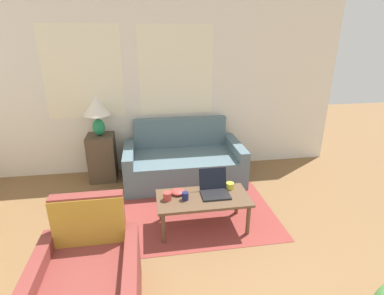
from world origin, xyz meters
name	(u,v)px	position (x,y,z in m)	size (l,w,h in m)	color
wall_back	(137,88)	(0.00, 4.22, 1.31)	(6.31, 0.06, 2.60)	white
rug	(194,200)	(0.67, 3.08, 0.00)	(1.84, 2.03, 0.01)	brown
couch	(183,163)	(0.62, 3.74, 0.26)	(1.71, 0.92, 0.86)	slate
armchair	(89,285)	(-0.41, 1.53, 0.27)	(0.77, 0.84, 0.88)	brown
side_table	(102,157)	(-0.57, 3.92, 0.35)	(0.38, 0.38, 0.69)	#4C3D2D
table_lamp	(97,109)	(-0.57, 3.92, 1.07)	(0.38, 0.38, 0.56)	#1E8451
coffee_table	(203,201)	(0.67, 2.48, 0.35)	(1.02, 0.51, 0.39)	brown
laptop	(214,188)	(0.82, 2.55, 0.45)	(0.31, 0.31, 0.25)	black
cup_navy	(230,186)	(1.02, 2.62, 0.43)	(0.09, 0.09, 0.07)	gold
cup_yellow	(167,196)	(0.28, 2.49, 0.43)	(0.09, 0.09, 0.09)	#B23D38
cup_white	(185,196)	(0.47, 2.46, 0.43)	(0.07, 0.07, 0.09)	#191E4C
snack_bowl	(178,192)	(0.41, 2.60, 0.41)	(0.16, 0.16, 0.05)	#B23D38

